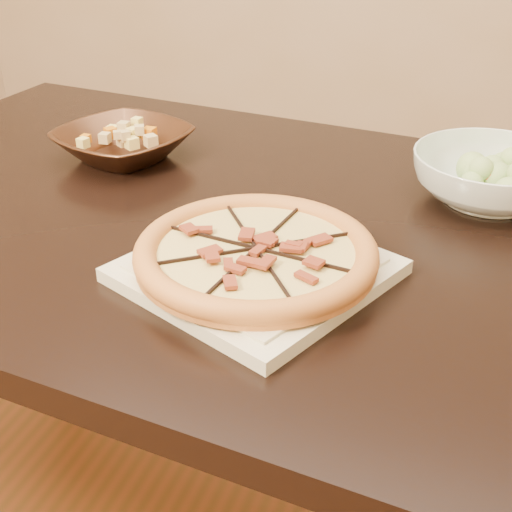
# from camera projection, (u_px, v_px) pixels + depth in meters

# --- Properties ---
(floor) EXTENTS (4.00, 4.00, 0.02)m
(floor) POSITION_uv_depth(u_px,v_px,m) (220.00, 477.00, 1.60)
(floor) COLOR #613015
(floor) RESTS_ON ground
(dining_table) EXTENTS (1.41, 0.99, 0.75)m
(dining_table) POSITION_uv_depth(u_px,v_px,m) (215.00, 271.00, 1.11)
(dining_table) COLOR black
(dining_table) RESTS_ON floor
(plate) EXTENTS (0.36, 0.36, 0.02)m
(plate) POSITION_uv_depth(u_px,v_px,m) (256.00, 270.00, 0.88)
(plate) COLOR beige
(plate) RESTS_ON dining_table
(pizza) EXTENTS (0.30, 0.30, 0.03)m
(pizza) POSITION_uv_depth(u_px,v_px,m) (256.00, 253.00, 0.87)
(pizza) COLOR orange
(pizza) RESTS_ON plate
(bronze_bowl) EXTENTS (0.27, 0.27, 0.05)m
(bronze_bowl) POSITION_uv_depth(u_px,v_px,m) (123.00, 144.00, 1.21)
(bronze_bowl) COLOR #533320
(bronze_bowl) RESTS_ON dining_table
(mixed_dish) EXTENTS (0.11, 0.10, 0.03)m
(mixed_dish) POSITION_uv_depth(u_px,v_px,m) (121.00, 121.00, 1.19)
(mixed_dish) COLOR tan
(mixed_dish) RESTS_ON bronze_bowl
(salad_bowl) EXTENTS (0.25, 0.25, 0.07)m
(salad_bowl) POSITION_uv_depth(u_px,v_px,m) (491.00, 177.00, 1.06)
(salad_bowl) COLOR white
(salad_bowl) RESTS_ON dining_table
(salad) EXTENTS (0.12, 0.12, 0.04)m
(salad) POSITION_uv_depth(u_px,v_px,m) (497.00, 143.00, 1.03)
(salad) COLOR #ACD37F
(salad) RESTS_ON salad_bowl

